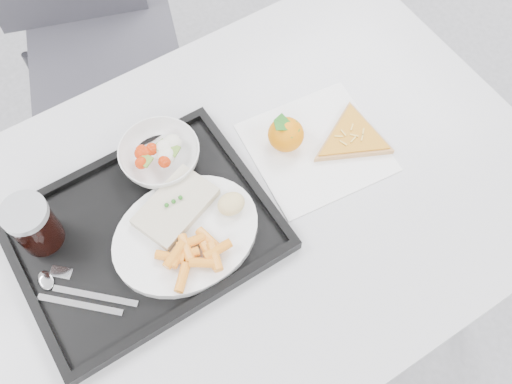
# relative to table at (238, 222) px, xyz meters

# --- Properties ---
(room) EXTENTS (6.04, 7.04, 2.84)m
(room) POSITION_rel_table_xyz_m (0.00, -0.30, 0.72)
(room) COLOR #939399
(room) RESTS_ON ground
(table) EXTENTS (1.20, 0.80, 0.75)m
(table) POSITION_rel_table_xyz_m (0.00, 0.00, 0.00)
(table) COLOR #AFAFB2
(table) RESTS_ON ground
(chair) EXTENTS (0.53, 0.54, 0.93)m
(chair) POSITION_rel_table_xyz_m (-0.00, 0.80, -0.15)
(chair) COLOR #34333B
(chair) RESTS_ON ground
(tray) EXTENTS (0.45, 0.35, 0.03)m
(tray) POSITION_rel_table_xyz_m (-0.17, 0.04, 0.08)
(tray) COLOR black
(tray) RESTS_ON table
(dinner_plate) EXTENTS (0.27, 0.27, 0.02)m
(dinner_plate) POSITION_rel_table_xyz_m (-0.11, -0.01, 0.09)
(dinner_plate) COLOR white
(dinner_plate) RESTS_ON tray
(fish_fillet) EXTENTS (0.17, 0.13, 0.03)m
(fish_fillet) POSITION_rel_table_xyz_m (-0.10, 0.04, 0.11)
(fish_fillet) COLOR beige
(fish_fillet) RESTS_ON dinner_plate
(bread_roll) EXTENTS (0.05, 0.05, 0.03)m
(bread_roll) POSITION_rel_table_xyz_m (-0.02, -0.01, 0.12)
(bread_roll) COLOR #E5D18A
(bread_roll) RESTS_ON dinner_plate
(salad_bowl) EXTENTS (0.15, 0.15, 0.05)m
(salad_bowl) POSITION_rel_table_xyz_m (-0.07, 0.15, 0.11)
(salad_bowl) COLOR white
(salad_bowl) RESTS_ON tray
(cola_glass) EXTENTS (0.08, 0.08, 0.11)m
(cola_glass) POSITION_rel_table_xyz_m (-0.33, 0.13, 0.14)
(cola_glass) COLOR black
(cola_glass) RESTS_ON tray
(cutlery) EXTENTS (0.14, 0.15, 0.01)m
(cutlery) POSITION_rel_table_xyz_m (-0.33, 0.01, 0.08)
(cutlery) COLOR silver
(cutlery) RESTS_ON tray
(napkin) EXTENTS (0.28, 0.27, 0.00)m
(napkin) POSITION_rel_table_xyz_m (0.20, 0.03, 0.07)
(napkin) COLOR white
(napkin) RESTS_ON table
(tangerine) EXTENTS (0.08, 0.08, 0.07)m
(tangerine) POSITION_rel_table_xyz_m (0.15, 0.07, 0.10)
(tangerine) COLOR #E95200
(tangerine) RESTS_ON napkin
(pizza_slice) EXTENTS (0.19, 0.19, 0.02)m
(pizza_slice) POSITION_rel_table_xyz_m (0.27, 0.00, 0.08)
(pizza_slice) COLOR tan
(pizza_slice) RESTS_ON napkin
(carrot_pile) EXTENTS (0.12, 0.10, 0.03)m
(carrot_pile) POSITION_rel_table_xyz_m (-0.12, -0.06, 0.11)
(carrot_pile) COLOR orange
(carrot_pile) RESTS_ON dinner_plate
(salad_contents) EXTENTS (0.10, 0.07, 0.03)m
(salad_contents) POSITION_rel_table_xyz_m (-0.07, 0.16, 0.12)
(salad_contents) COLOR red
(salad_contents) RESTS_ON salad_bowl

